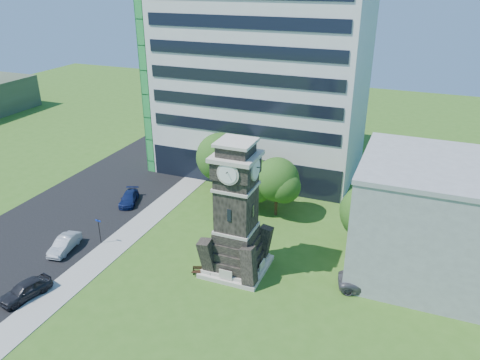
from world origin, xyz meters
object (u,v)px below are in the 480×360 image
at_px(clock_tower, 236,217).
at_px(car_street_south, 25,290).
at_px(car_street_mid, 65,244).
at_px(car_street_north, 129,198).
at_px(street_sign, 99,228).
at_px(car_east_lot, 370,283).
at_px(park_bench, 202,271).

height_order(clock_tower, car_street_south, clock_tower).
bearing_deg(car_street_mid, car_street_north, 80.38).
xyz_separation_m(clock_tower, street_sign, (-14.08, -1.04, -3.59)).
xyz_separation_m(car_street_mid, car_east_lot, (28.07, 4.66, 0.05)).
height_order(clock_tower, car_street_north, clock_tower).
height_order(car_street_mid, car_street_north, car_street_mid).
relative_size(car_street_mid, park_bench, 2.35).
bearing_deg(street_sign, park_bench, 0.19).
height_order(car_street_north, street_sign, street_sign).
distance_m(car_street_mid, street_sign, 3.50).
relative_size(car_east_lot, park_bench, 2.98).
xyz_separation_m(clock_tower, car_street_north, (-16.51, 7.45, -4.67)).
bearing_deg(car_street_south, street_sign, 102.08).
bearing_deg(street_sign, car_street_mid, -129.95).
bearing_deg(car_street_south, car_east_lot, 38.89).
bearing_deg(car_street_north, car_street_mid, -110.96).
bearing_deg(park_bench, car_east_lot, -8.06).
xyz_separation_m(car_street_south, car_street_mid, (-1.90, 6.87, -0.05)).
xyz_separation_m(car_street_south, car_street_north, (-1.94, 17.71, -0.12)).
xyz_separation_m(car_street_south, car_east_lot, (26.17, 11.53, 0.00)).
bearing_deg(car_street_north, car_street_south, -104.91).
bearing_deg(car_east_lot, park_bench, 90.37).
distance_m(car_street_south, street_sign, 9.28).
relative_size(car_street_south, street_sign, 1.59).
xyz_separation_m(car_street_mid, street_sign, (2.39, 2.35, 1.00)).
relative_size(car_street_south, car_street_north, 1.02).
relative_size(car_street_south, park_bench, 2.43).
xyz_separation_m(clock_tower, car_street_south, (-14.57, -10.26, -4.55)).
distance_m(car_street_north, park_bench, 17.06).
xyz_separation_m(car_street_north, street_sign, (2.43, -8.49, 1.07)).
relative_size(clock_tower, street_sign, 4.54).
height_order(car_street_mid, street_sign, street_sign).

